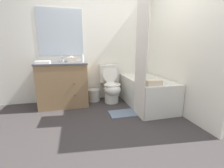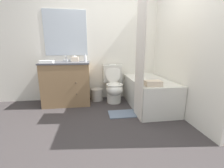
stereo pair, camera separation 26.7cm
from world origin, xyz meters
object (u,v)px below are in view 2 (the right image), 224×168
Objects in this scene: bathtub at (148,93)px; soap_dispenser at (85,58)px; sink_faucet at (67,60)px; hand_towel_folded at (47,62)px; toilet at (114,85)px; wastebasket at (97,94)px; vanity_cabinet at (67,83)px; bath_towel_folded at (153,83)px; tissue_box at (75,59)px; bath_mat at (124,114)px.

bathtub is 1.46m from soap_dispenser.
soap_dispenser is (0.40, -0.18, 0.03)m from sink_faucet.
sink_faucet is 0.10× the size of bathtub.
soap_dispenser reaches higher than hand_towel_folded.
toilet is 0.45m from wastebasket.
vanity_cabinet is 1.75m from bath_towel_folded.
sink_faucet is at bearing 48.87° from hand_towel_folded.
wastebasket is at bearing -5.88° from sink_faucet.
soap_dispenser is (-1.24, 0.39, 0.67)m from bathtub.
soap_dispenser is (-0.58, 0.03, 0.58)m from toilet.
tissue_box is at bearing 176.76° from wastebasket.
tissue_box is 0.59× the size of hand_towel_folded.
bath_mat is (0.66, -0.72, -0.94)m from soap_dispenser.
vanity_cabinet is at bearing 30.60° from hand_towel_folded.
bath_mat is (0.43, -0.83, -0.12)m from wastebasket.
vanity_cabinet is at bearing -143.18° from tissue_box.
toilet is 3.37× the size of hand_towel_folded.
hand_towel_folded reaches higher than bath_mat.
wastebasket is 1.10× the size of hand_towel_folded.
wastebasket reaches higher than bath_mat.
hand_towel_folded is at bearing -131.13° from sink_faucet.
hand_towel_folded is at bearing -165.63° from soap_dispenser.
hand_towel_folded is at bearing -147.03° from tissue_box.
bathtub is 2.58× the size of bath_mat.
sink_faucet is 0.98× the size of tissue_box.
soap_dispenser is at bearing 14.37° from hand_towel_folded.
wastebasket is 0.94m from bath_mat.
bath_mat is (1.05, -0.89, -0.91)m from sink_faucet.
hand_towel_folded is (-0.71, -0.18, -0.04)m from soap_dispenser.
bath_towel_folded is (0.51, -0.88, 0.23)m from toilet.
vanity_cabinet is at bearing -170.00° from wastebasket.
vanity_cabinet reaches higher than wastebasket.
tissue_box reaches higher than toilet.
tissue_box is at bearing 36.82° from vanity_cabinet.
tissue_box is 0.55× the size of bath_towel_folded.
hand_towel_folded is (-1.95, 0.21, 0.62)m from bathtub.
tissue_box reaches higher than bath_mat.
toilet reaches higher than bath_mat.
hand_towel_folded is (-1.29, -0.15, 0.54)m from toilet.
soap_dispenser is at bearing -0.43° from vanity_cabinet.
tissue_box reaches higher than hand_towel_folded.
tissue_box reaches higher than bath_towel_folded.
bathtub is 5.57× the size of hand_towel_folded.
hand_towel_folded is at bearing 173.81° from bathtub.
soap_dispenser is at bearing 177.25° from toilet.
bath_towel_folded reaches higher than wastebasket.
wastebasket is at bearing 153.53° from bathtub.
vanity_cabinet is at bearing 179.57° from soap_dispenser.
bath_towel_folded is at bearing -49.47° from wastebasket.
bathtub is (1.63, -0.40, -0.17)m from vanity_cabinet.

